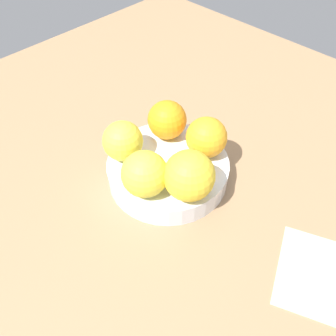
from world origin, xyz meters
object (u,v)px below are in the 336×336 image
Objects in this scene: orange_in_bowl_2 at (206,137)px; orange_in_bowl_4 at (189,176)px; orange_in_bowl_3 at (167,120)px; fruit_bowl at (168,170)px; orange_in_bowl_1 at (123,141)px; orange_in_bowl_0 at (145,174)px; folded_napkin at (326,278)px.

orange_in_bowl_2 is 9.06cm from orange_in_bowl_4.
orange_in_bowl_3 is 0.87× the size of orange_in_bowl_4.
fruit_bowl is 3.07× the size of orange_in_bowl_1.
orange_in_bowl_2 is at bearing 84.40° from orange_in_bowl_0.
fruit_bowl is 8.89cm from orange_in_bowl_1.
orange_in_bowl_0 is at bearing -140.97° from orange_in_bowl_4.
orange_in_bowl_3 reaches higher than folded_napkin.
orange_in_bowl_1 is at bearing -147.27° from fruit_bowl.
orange_in_bowl_0 is at bearing -17.89° from orange_in_bowl_1.
orange_in_bowl_3 is at bearing 148.02° from orange_in_bowl_4.
orange_in_bowl_1 is 8.63cm from orange_in_bowl_3.
orange_in_bowl_1 is 0.97× the size of orange_in_bowl_2.
orange_in_bowl_3 is (-6.32, 11.01, -0.19)cm from orange_in_bowl_0.
orange_in_bowl_0 is 12.30cm from orange_in_bowl_2.
orange_in_bowl_0 is 6.34cm from orange_in_bowl_4.
fruit_bowl is 8.98cm from orange_in_bowl_4.
orange_in_bowl_0 reaches higher than orange_in_bowl_1.
orange_in_bowl_0 is 1.07× the size of orange_in_bowl_1.
orange_in_bowl_4 is at bearing 39.03° from orange_in_bowl_0.
orange_in_bowl_0 reaches higher than orange_in_bowl_3.
fruit_bowl is 1.58× the size of folded_napkin.
orange_in_bowl_1 is 0.52× the size of folded_napkin.
orange_in_bowl_1 is (-6.11, -3.92, 5.13)cm from fruit_bowl.
orange_in_bowl_2 is 7.62cm from orange_in_bowl_3.
orange_in_bowl_2 is (2.82, 5.82, 5.22)cm from fruit_bowl.
folded_napkin is at bearing -9.19° from orange_in_bowl_2.
fruit_bowl is at bearing 104.15° from orange_in_bowl_0.
fruit_bowl is 2.85× the size of orange_in_bowl_0.
fruit_bowl is 8.37cm from orange_in_bowl_3.
orange_in_bowl_2 is 0.53× the size of folded_napkin.
orange_in_bowl_3 is at bearing -170.71° from orange_in_bowl_2.
orange_in_bowl_4 reaches higher than orange_in_bowl_0.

